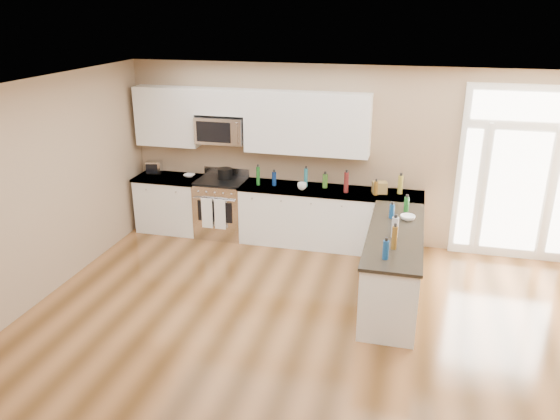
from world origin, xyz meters
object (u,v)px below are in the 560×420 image
Objects in this scene: kitchen_range at (222,207)px; toaster_oven at (154,167)px; peninsula_cabinet at (393,267)px; stockpot at (225,173)px.

toaster_oven is at bearing 173.51° from kitchen_range.
peninsula_cabinet is 3.30m from stockpot.
peninsula_cabinet is at bearing -26.73° from kitchen_range.
peninsula_cabinet is at bearing -32.71° from toaster_oven.
stockpot is (0.04, 0.11, 0.56)m from kitchen_range.
stockpot reaches higher than peninsula_cabinet.
kitchen_range reaches higher than peninsula_cabinet.
stockpot is at bearing 151.25° from peninsula_cabinet.
kitchen_range is at bearing -18.09° from toaster_oven.
stockpot is 0.99× the size of toaster_oven.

